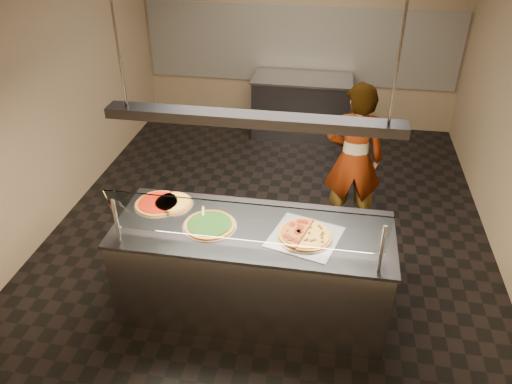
% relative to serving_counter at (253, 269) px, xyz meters
% --- Properties ---
extents(ground, '(5.00, 6.00, 0.02)m').
position_rel_serving_counter_xyz_m(ground, '(-0.03, 1.41, -0.48)').
color(ground, black).
rests_on(ground, ground).
extents(wall_back, '(5.00, 0.02, 3.00)m').
position_rel_serving_counter_xyz_m(wall_back, '(-0.03, 4.42, 1.03)').
color(wall_back, '#927C5E').
rests_on(wall_back, ground).
extents(wall_front, '(5.00, 0.02, 3.00)m').
position_rel_serving_counter_xyz_m(wall_front, '(-0.03, -1.60, 1.03)').
color(wall_front, '#927C5E').
rests_on(wall_front, ground).
extents(wall_left, '(0.02, 6.00, 3.00)m').
position_rel_serving_counter_xyz_m(wall_left, '(-2.54, 1.41, 1.03)').
color(wall_left, '#927C5E').
rests_on(wall_left, ground).
extents(tile_band, '(4.90, 0.02, 1.20)m').
position_rel_serving_counter_xyz_m(tile_band, '(-0.03, 4.39, 0.83)').
color(tile_band, silver).
rests_on(tile_band, wall_back).
extents(serving_counter, '(2.43, 0.94, 0.93)m').
position_rel_serving_counter_xyz_m(serving_counter, '(0.00, 0.00, 0.00)').
color(serving_counter, '#B7B7BC').
rests_on(serving_counter, ground).
extents(sneeze_guard, '(2.19, 0.18, 0.54)m').
position_rel_serving_counter_xyz_m(sneeze_guard, '(0.00, -0.34, 0.76)').
color(sneeze_guard, '#B7B7BC').
rests_on(sneeze_guard, serving_counter).
extents(perforated_tray, '(0.67, 0.67, 0.01)m').
position_rel_serving_counter_xyz_m(perforated_tray, '(0.45, -0.05, 0.47)').
color(perforated_tray, silver).
rests_on(perforated_tray, serving_counter).
extents(half_pizza_pepperoni, '(0.34, 0.50, 0.05)m').
position_rel_serving_counter_xyz_m(half_pizza_pepperoni, '(0.34, -0.05, 0.50)').
color(half_pizza_pepperoni, '#9D581D').
rests_on(half_pizza_pepperoni, perforated_tray).
extents(half_pizza_sausage, '(0.34, 0.50, 0.04)m').
position_rel_serving_counter_xyz_m(half_pizza_sausage, '(0.56, -0.05, 0.49)').
color(half_pizza_sausage, '#9D581D').
rests_on(half_pizza_sausage, perforated_tray).
extents(pizza_spinach, '(0.48, 0.48, 0.03)m').
position_rel_serving_counter_xyz_m(pizza_spinach, '(-0.38, -0.03, 0.48)').
color(pizza_spinach, silver).
rests_on(pizza_spinach, serving_counter).
extents(pizza_cheese, '(0.39, 0.39, 0.03)m').
position_rel_serving_counter_xyz_m(pizza_cheese, '(-0.81, 0.25, 0.48)').
color(pizza_cheese, silver).
rests_on(pizza_cheese, serving_counter).
extents(pizza_tomato, '(0.45, 0.45, 0.03)m').
position_rel_serving_counter_xyz_m(pizza_tomato, '(-0.93, 0.22, 0.48)').
color(pizza_tomato, silver).
rests_on(pizza_tomato, serving_counter).
extents(pizza_spatula, '(0.22, 0.22, 0.02)m').
position_rel_serving_counter_xyz_m(pizza_spatula, '(-0.43, 0.10, 0.49)').
color(pizza_spatula, '#B7B7BC').
rests_on(pizza_spatula, pizza_spinach).
extents(prep_table, '(1.52, 0.74, 0.93)m').
position_rel_serving_counter_xyz_m(prep_table, '(0.07, 3.96, 0.00)').
color(prep_table, '#39393E').
rests_on(prep_table, ground).
extents(worker, '(0.67, 0.47, 1.76)m').
position_rel_serving_counter_xyz_m(worker, '(0.86, 1.52, 0.42)').
color(worker, '#26212C').
rests_on(worker, ground).
extents(heat_lamp_housing, '(2.30, 0.18, 0.08)m').
position_rel_serving_counter_xyz_m(heat_lamp_housing, '(0.00, 0.00, 1.48)').
color(heat_lamp_housing, '#39393E').
rests_on(heat_lamp_housing, ceiling).
extents(lamp_rod_left, '(0.02, 0.02, 1.01)m').
position_rel_serving_counter_xyz_m(lamp_rod_left, '(-1.00, 0.00, 2.03)').
color(lamp_rod_left, '#B7B7BC').
rests_on(lamp_rod_left, ceiling).
extents(lamp_rod_right, '(0.02, 0.02, 1.01)m').
position_rel_serving_counter_xyz_m(lamp_rod_right, '(1.00, 0.00, 2.03)').
color(lamp_rod_right, '#B7B7BC').
rests_on(lamp_rod_right, ceiling).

